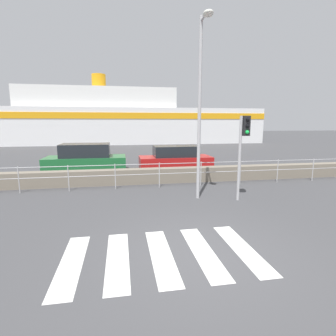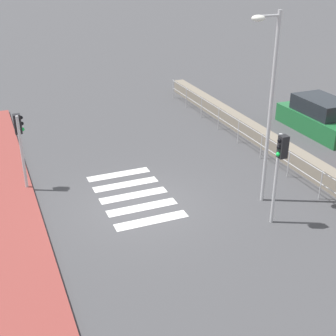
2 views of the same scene
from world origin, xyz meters
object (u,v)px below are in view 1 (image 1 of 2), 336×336
object	(u,v)px
traffic_light_far	(243,139)
parked_car_green	(86,160)
parked_car_red	(175,159)
streetlamp	(201,90)
ferry_boat	(126,121)

from	to	relation	value
traffic_light_far	parked_car_green	world-z (taller)	traffic_light_far
traffic_light_far	parked_car_red	size ratio (longest dim) A/B	0.70
streetlamp	ferry_boat	world-z (taller)	ferry_boat
streetlamp	ferry_boat	distance (m)	27.97
parked_car_green	parked_car_red	size ratio (longest dim) A/B	1.03
traffic_light_far	parked_car_green	xyz separation A→B (m)	(-6.13, 6.63, -1.50)
ferry_boat	parked_car_green	size ratio (longest dim) A/B	8.06
parked_car_green	traffic_light_far	bearing A→B (deg)	-47.21
streetlamp	parked_car_green	bearing A→B (deg)	126.81
ferry_boat	parked_car_red	size ratio (longest dim) A/B	8.29
streetlamp	parked_car_red	bearing A→B (deg)	86.19
parked_car_green	ferry_boat	bearing A→B (deg)	82.92
traffic_light_far	streetlamp	xyz separation A→B (m)	(-1.44, 0.36, 1.65)
ferry_boat	traffic_light_far	bearing A→B (deg)	-83.04
parked_car_red	traffic_light_far	bearing A→B (deg)	-81.23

